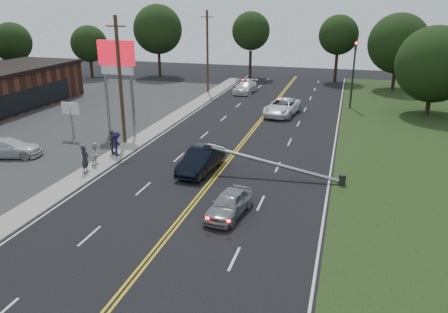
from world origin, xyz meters
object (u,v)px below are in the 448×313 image
(utility_pole_mid, at_px, (120,81))
(waiting_sedan, at_px, (229,204))
(emergency_a, at_px, (282,107))
(bystander_c, at_px, (117,144))
(traffic_signal, at_px, (354,69))
(fallen_streetlight, at_px, (281,165))
(utility_pole_far, at_px, (207,52))
(crashed_sedan, at_px, (201,160))
(small_sign, at_px, (71,112))
(pylon_sign, at_px, (117,65))
(bystander_d, at_px, (112,142))
(emergency_b, at_px, (245,87))
(bystander_a, at_px, (85,159))
(parked_car, at_px, (8,148))
(bystander_b, at_px, (96,154))

(utility_pole_mid, distance_m, waiting_sedan, 15.84)
(emergency_a, relative_size, bystander_c, 3.21)
(traffic_signal, bearing_deg, bystander_c, -127.72)
(fallen_streetlight, height_order, utility_pole_far, utility_pole_far)
(crashed_sedan, xyz_separation_m, bystander_c, (-6.88, 0.96, 0.22))
(small_sign, bearing_deg, pylon_sign, 29.74)
(fallen_streetlight, bearing_deg, utility_pole_far, 117.24)
(traffic_signal, height_order, bystander_c, traffic_signal)
(traffic_signal, height_order, bystander_d, traffic_signal)
(emergency_a, height_order, emergency_b, emergency_a)
(emergency_a, xyz_separation_m, bystander_c, (-9.73, -16.23, 0.22))
(emergency_b, bearing_deg, waiting_sedan, -72.56)
(fallen_streetlight, xyz_separation_m, emergency_a, (-2.54, 17.03, -0.10))
(small_sign, height_order, traffic_signal, traffic_signal)
(pylon_sign, height_order, small_sign, pylon_sign)
(traffic_signal, relative_size, bystander_a, 3.75)
(parked_car, bearing_deg, emergency_a, -61.17)
(waiting_sedan, bearing_deg, pylon_sign, 145.15)
(pylon_sign, xyz_separation_m, emergency_a, (12.14, 11.03, -5.18))
(fallen_streetlight, bearing_deg, bystander_a, -167.64)
(utility_pole_mid, bearing_deg, bystander_c, -70.80)
(parked_car, bearing_deg, bystander_b, -107.00)
(pylon_sign, height_order, bystander_b, pylon_sign)
(emergency_b, bearing_deg, bystander_a, -91.78)
(utility_pole_mid, height_order, bystander_d, utility_pole_mid)
(waiting_sedan, relative_size, bystander_b, 2.49)
(bystander_b, xyz_separation_m, bystander_d, (-0.02, 2.32, 0.14))
(traffic_signal, bearing_deg, crashed_sedan, -113.24)
(utility_pole_far, xyz_separation_m, bystander_a, (0.74, -28.77, -4.02))
(traffic_signal, bearing_deg, emergency_a, -143.30)
(utility_pole_mid, xyz_separation_m, parked_car, (-6.75, -5.30, -4.39))
(waiting_sedan, bearing_deg, crashed_sedan, 129.59)
(utility_pole_far, bearing_deg, emergency_a, -39.59)
(utility_pole_far, bearing_deg, small_sign, -102.31)
(crashed_sedan, distance_m, emergency_a, 17.42)
(small_sign, bearing_deg, utility_pole_far, 77.69)
(utility_pole_far, relative_size, bystander_a, 5.32)
(parked_car, bearing_deg, waiting_sedan, -121.52)
(utility_pole_mid, xyz_separation_m, utility_pole_far, (0.00, 22.00, 0.00))
(utility_pole_far, relative_size, bystander_d, 5.34)
(waiting_sedan, bearing_deg, traffic_signal, 85.96)
(utility_pole_far, xyz_separation_m, emergency_a, (10.84, -8.97, -4.27))
(traffic_signal, distance_m, emergency_b, 14.30)
(pylon_sign, bearing_deg, traffic_signal, 40.39)
(fallen_streetlight, distance_m, parked_car, 20.18)
(traffic_signal, relative_size, waiting_sedan, 1.78)
(fallen_streetlight, relative_size, waiting_sedan, 2.36)
(emergency_a, bearing_deg, emergency_b, 129.59)
(utility_pole_mid, xyz_separation_m, bystander_b, (0.61, -5.26, -4.17))
(bystander_c, xyz_separation_m, bystander_d, (-0.52, 0.25, 0.02))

